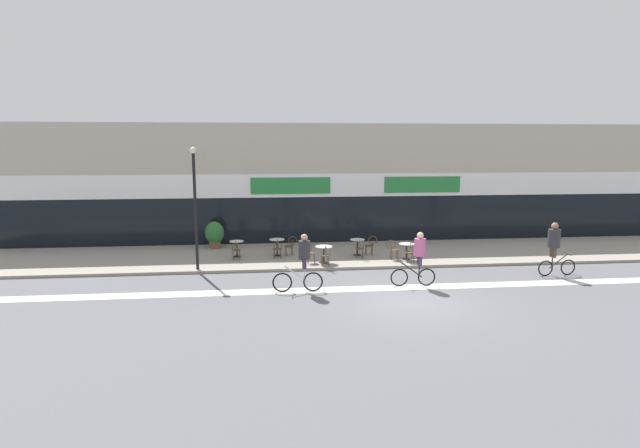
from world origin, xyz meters
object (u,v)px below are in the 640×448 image
Objects in this scene: cafe_chair_1_side at (291,244)px; cyclist_2 at (418,255)px; cafe_chair_4_near at (411,251)px; cyclist_0 at (555,244)px; bistro_table_1 at (277,244)px; bistro_table_3 at (357,244)px; cyclist_1 at (302,259)px; lamp_post at (195,200)px; cafe_chair_0_near at (236,248)px; cafe_chair_2_side at (309,251)px; bistro_table_4 at (407,248)px; bistro_table_0 at (237,246)px; cafe_chair_3_near at (360,247)px; cafe_chair_3_side at (371,244)px; cafe_chair_4_side at (393,248)px; bistro_table_2 at (324,251)px; cafe_chair_1_near at (278,247)px; planter_pot at (215,234)px; cafe_chair_2_near at (326,254)px.

cyclist_2 is at bearing 122.57° from cafe_chair_1_side.
cafe_chair_4_near is 5.72m from cyclist_0.
bistro_table_1 is 0.63m from cafe_chair_1_side.
bistro_table_3 is 0.36× the size of cyclist_1.
cafe_chair_0_near is at bearing 45.85° from lamp_post.
cafe_chair_2_side is at bearing -97.20° from cyclist_1.
bistro_table_4 is 0.34× the size of cyclist_1.
cafe_chair_3_near is (5.53, -0.90, -0.00)m from bistro_table_0.
cafe_chair_4_side is at bearing 131.87° from cafe_chair_3_side.
bistro_table_1 is at bearing 141.24° from bistro_table_2.
planter_pot is at bearing 41.83° from cafe_chair_1_near.
bistro_table_4 is 0.33× the size of cyclist_0.
cyclist_0 is (10.93, -4.29, 0.63)m from bistro_table_1.
cafe_chair_1_near and cafe_chair_2_side have the same top height.
cafe_chair_3_near is 8.00m from cyclist_0.
cyclist_2 is (3.10, -3.54, 0.53)m from bistro_table_2.
cafe_chair_4_near reaches higher than bistro_table_2.
cafe_chair_1_near is 1.00× the size of cafe_chair_2_near.
cyclist_0 is at bearing -9.04° from cafe_chair_2_side.
cafe_chair_0_near is 5.53m from cafe_chair_3_near.
cafe_chair_2_side is at bearing 179.19° from bistro_table_2.
cafe_chair_1_near is 0.44× the size of cyclist_2.
cyclist_0 reaches higher than cafe_chair_0_near.
cyclist_1 is at bearing -38.15° from lamp_post.
bistro_table_2 is at bearing -36.35° from planter_pot.
planter_pot is at bearing 86.32° from lamp_post.
bistro_table_0 is 4.42m from cafe_chair_2_near.
cafe_chair_1_near is at bearing -89.23° from bistro_table_1.
cafe_chair_3_side is at bearing -37.79° from cafe_chair_3_near.
cafe_chair_1_side is 3.21m from cafe_chair_3_near.
cafe_chair_3_near is at bearing -121.56° from cyclist_1.
cafe_chair_4_side is (1.42, -1.04, -0.02)m from bistro_table_3.
cafe_chair_4_near is (5.12, -1.99, 0.00)m from cafe_chair_1_side.
cyclist_2 reaches higher than bistro_table_3.
bistro_table_2 is 0.37× the size of cyclist_2.
cafe_chair_4_side reaches higher than bistro_table_2.
cafe_chair_4_near is (3.75, 0.25, 0.00)m from cafe_chair_2_near.
cafe_chair_3_side is 2.18m from cafe_chair_4_near.
planter_pot reaches higher than bistro_table_0.
cafe_chair_2_near is at bearing 43.72° from cafe_chair_3_side.
bistro_table_0 is at bearing 58.87° from cafe_chair_2_near.
bistro_table_0 is at bearing 177.12° from bistro_table_3.
bistro_table_2 is 0.63m from cafe_chair_2_near.
bistro_table_2 is 0.83× the size of cafe_chair_3_side.
bistro_table_1 is 0.86× the size of cafe_chair_0_near.
cafe_chair_3_side is 4.91m from cyclist_2.
cafe_chair_0_near is 1.00× the size of cafe_chair_1_near.
cyclist_1 reaches higher than bistro_table_4.
cafe_chair_2_side is 5.29m from lamp_post.
cafe_chair_3_side is at bearing -2.65° from bistro_table_0.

